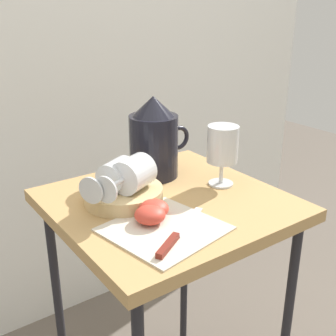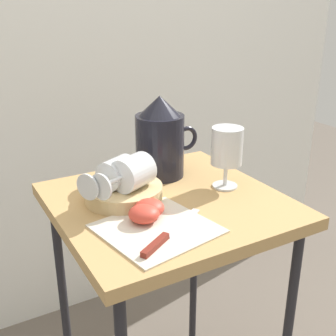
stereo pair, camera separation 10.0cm
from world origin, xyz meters
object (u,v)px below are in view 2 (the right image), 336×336
at_px(wine_glass_tipped_near, 132,173).
at_px(apple_half_right, 149,208).
at_px(wine_glass_tipped_far, 116,173).
at_px(table, 168,227).
at_px(knife, 164,237).
at_px(pitcher, 160,144).
at_px(wine_glass_upright, 227,149).
at_px(apple_half_left, 144,214).
at_px(basket_tray, 124,193).

height_order(wine_glass_tipped_near, apple_half_right, wine_glass_tipped_near).
relative_size(wine_glass_tipped_near, wine_glass_tipped_far, 1.04).
distance_m(table, wine_glass_tipped_near, 0.17).
bearing_deg(wine_glass_tipped_far, knife, -87.86).
distance_m(wine_glass_tipped_far, knife, 0.23).
xyz_separation_m(pitcher, wine_glass_upright, (0.11, -0.15, 0.01)).
relative_size(wine_glass_tipped_near, knife, 0.81).
height_order(wine_glass_tipped_far, knife, wine_glass_tipped_far).
distance_m(pitcher, apple_half_left, 0.28).
relative_size(table, knife, 3.68).
relative_size(basket_tray, knife, 0.94).
bearing_deg(apple_half_right, apple_half_left, -139.17).
relative_size(wine_glass_upright, wine_glass_tipped_near, 0.97).
bearing_deg(wine_glass_tipped_near, basket_tray, 113.84).
xyz_separation_m(wine_glass_upright, apple_half_right, (-0.24, -0.05, -0.08)).
bearing_deg(apple_half_right, wine_glass_upright, 11.99).
height_order(basket_tray, apple_half_right, apple_half_right).
bearing_deg(apple_half_right, table, 36.24).
height_order(table, basket_tray, basket_tray).
relative_size(table, basket_tray, 3.93).
height_order(wine_glass_upright, knife, wine_glass_upright).
bearing_deg(basket_tray, knife, -92.32).
xyz_separation_m(table, basket_tray, (-0.09, 0.05, 0.09)).
height_order(pitcher, wine_glass_tipped_far, pitcher).
distance_m(pitcher, wine_glass_tipped_near, 0.18).
height_order(wine_glass_tipped_far, apple_half_right, wine_glass_tipped_far).
bearing_deg(knife, wine_glass_tipped_far, 92.14).
distance_m(basket_tray, pitcher, 0.19).
bearing_deg(table, wine_glass_tipped_near, 161.88).
height_order(basket_tray, wine_glass_tipped_far, wine_glass_tipped_far).
xyz_separation_m(wine_glass_tipped_near, wine_glass_tipped_far, (-0.03, 0.03, -0.00)).
height_order(table, wine_glass_upright, wine_glass_upright).
height_order(apple_half_left, knife, apple_half_left).
bearing_deg(table, wine_glass_upright, -2.61).
relative_size(apple_half_left, knife, 0.33).
bearing_deg(wine_glass_tipped_near, knife, -95.88).
distance_m(table, pitcher, 0.23).
distance_m(table, wine_glass_tipped_far, 0.19).
xyz_separation_m(basket_tray, apple_half_right, (0.01, -0.11, 0.00)).
xyz_separation_m(basket_tray, apple_half_left, (-0.01, -0.13, 0.00)).
bearing_deg(basket_tray, wine_glass_tipped_near, -66.16).
xyz_separation_m(wine_glass_tipped_far, apple_half_right, (0.03, -0.11, -0.05)).
relative_size(table, apple_half_left, 10.98).
height_order(wine_glass_upright, wine_glass_tipped_near, wine_glass_upright).
distance_m(wine_glass_upright, apple_half_left, 0.29).
relative_size(pitcher, wine_glass_tipped_near, 1.35).
relative_size(apple_half_left, apple_half_right, 1.00).
bearing_deg(knife, wine_glass_tipped_near, 84.12).
distance_m(basket_tray, apple_half_right, 0.11).
relative_size(table, wine_glass_tipped_far, 4.70).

